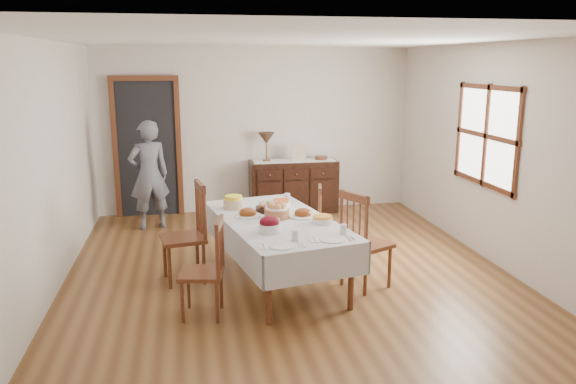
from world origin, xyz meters
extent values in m
plane|color=brown|center=(0.00, 0.00, 0.00)|extent=(6.00, 6.00, 0.00)
cube|color=white|center=(0.00, 0.00, 2.60)|extent=(5.00, 6.00, 0.02)
cube|color=silver|center=(0.00, 3.00, 1.30)|extent=(5.00, 0.02, 2.60)
cube|color=silver|center=(0.00, -3.00, 1.30)|extent=(5.00, 0.02, 2.60)
cube|color=silver|center=(-2.50, 0.00, 1.30)|extent=(0.02, 6.00, 2.60)
cube|color=silver|center=(2.50, 0.00, 1.30)|extent=(0.02, 6.00, 2.60)
cube|color=white|center=(2.49, 0.30, 1.50)|extent=(0.02, 1.30, 1.10)
cube|color=#5A2C19|center=(2.48, 0.30, 1.50)|extent=(0.03, 1.46, 1.26)
cube|color=black|center=(-1.70, 2.96, 1.05)|extent=(0.90, 0.06, 2.10)
cube|color=#5A2C19|center=(-1.70, 2.94, 1.05)|extent=(1.04, 0.08, 2.18)
cube|color=silver|center=(-0.18, -0.21, 0.71)|extent=(1.45, 2.25, 0.04)
cylinder|color=#5A2C19|center=(-0.41, -1.18, 0.34)|extent=(0.06, 0.06, 0.67)
cylinder|color=#5A2C19|center=(0.42, -1.01, 0.34)|extent=(0.06, 0.06, 0.67)
cylinder|color=#5A2C19|center=(-0.78, 0.58, 0.34)|extent=(0.06, 0.06, 0.67)
cylinder|color=#5A2C19|center=(0.05, 0.75, 0.34)|extent=(0.06, 0.06, 0.67)
cube|color=silver|center=(-0.70, -0.32, 0.57)|extent=(0.45, 2.08, 0.32)
cube|color=silver|center=(0.34, -0.11, 0.57)|extent=(0.45, 2.08, 0.32)
cube|color=silver|center=(0.04, -1.24, 0.57)|extent=(1.06, 0.24, 0.32)
cube|color=silver|center=(-0.40, 0.82, 0.57)|extent=(1.06, 0.24, 0.32)
cube|color=#5A2C19|center=(-1.01, -0.88, 0.43)|extent=(0.46, 0.46, 0.04)
cylinder|color=#5A2C19|center=(-1.14, -0.69, 0.20)|extent=(0.03, 0.03, 0.41)
cylinder|color=#5A2C19|center=(-1.20, -1.01, 0.20)|extent=(0.03, 0.03, 0.41)
cylinder|color=#5A2C19|center=(-0.82, -0.75, 0.20)|extent=(0.03, 0.03, 0.41)
cylinder|color=#5A2C19|center=(-0.88, -1.07, 0.20)|extent=(0.03, 0.03, 0.41)
cylinder|color=#5A2C19|center=(-0.80, -0.75, 0.69)|extent=(0.04, 0.04, 0.53)
cylinder|color=#5A2C19|center=(-0.86, -1.08, 0.69)|extent=(0.04, 0.04, 0.53)
cube|color=#5A2C19|center=(-0.83, -0.91, 0.92)|extent=(0.11, 0.38, 0.08)
cylinder|color=#5A2C19|center=(-0.82, -0.83, 0.67)|extent=(0.02, 0.02, 0.44)
cylinder|color=#5A2C19|center=(-0.83, -0.91, 0.67)|extent=(0.02, 0.02, 0.44)
cylinder|color=#5A2C19|center=(-0.85, -1.00, 0.67)|extent=(0.02, 0.02, 0.44)
cube|color=#5A2C19|center=(-1.18, 0.05, 0.49)|extent=(0.53, 0.53, 0.04)
cylinder|color=#5A2C19|center=(-1.39, 0.20, 0.23)|extent=(0.04, 0.04, 0.47)
cylinder|color=#5A2C19|center=(-1.33, -0.17, 0.23)|extent=(0.04, 0.04, 0.47)
cylinder|color=#5A2C19|center=(-1.03, 0.26, 0.23)|extent=(0.04, 0.04, 0.47)
cylinder|color=#5A2C19|center=(-0.96, -0.11, 0.23)|extent=(0.04, 0.04, 0.47)
cylinder|color=#5A2C19|center=(-1.01, 0.27, 0.79)|extent=(0.04, 0.04, 0.61)
cylinder|color=#5A2C19|center=(-0.94, -0.11, 0.79)|extent=(0.04, 0.04, 0.61)
cube|color=#5A2C19|center=(-0.97, 0.08, 1.06)|extent=(0.12, 0.44, 0.09)
cylinder|color=#5A2C19|center=(-0.99, 0.18, 0.77)|extent=(0.02, 0.02, 0.50)
cylinder|color=#5A2C19|center=(-0.97, 0.08, 0.77)|extent=(0.02, 0.02, 0.50)
cylinder|color=#5A2C19|center=(-0.96, -0.02, 0.77)|extent=(0.02, 0.02, 0.50)
cube|color=#5A2C19|center=(0.75, -0.47, 0.47)|extent=(0.59, 0.59, 0.04)
cylinder|color=#5A2C19|center=(0.99, -0.55, 0.23)|extent=(0.04, 0.04, 0.45)
cylinder|color=#5A2C19|center=(0.83, -0.23, 0.23)|extent=(0.04, 0.04, 0.45)
cylinder|color=#5A2C19|center=(0.67, -0.71, 0.23)|extent=(0.04, 0.04, 0.45)
cylinder|color=#5A2C19|center=(0.51, -0.39, 0.23)|extent=(0.04, 0.04, 0.45)
cylinder|color=#5A2C19|center=(0.65, -0.73, 0.77)|extent=(0.04, 0.04, 0.59)
cylinder|color=#5A2C19|center=(0.49, -0.39, 0.77)|extent=(0.04, 0.04, 0.59)
cube|color=#5A2C19|center=(0.57, -0.56, 1.02)|extent=(0.22, 0.40, 0.08)
cylinder|color=#5A2C19|center=(0.61, -0.64, 0.75)|extent=(0.02, 0.02, 0.48)
cylinder|color=#5A2C19|center=(0.57, -0.56, 0.75)|extent=(0.02, 0.02, 0.48)
cylinder|color=#5A2C19|center=(0.53, -0.47, 0.75)|extent=(0.02, 0.02, 0.48)
cube|color=#5A2C19|center=(0.63, 0.46, 0.41)|extent=(0.45, 0.45, 0.04)
cylinder|color=#5A2C19|center=(0.75, 0.28, 0.19)|extent=(0.03, 0.03, 0.39)
cylinder|color=#5A2C19|center=(0.82, 0.58, 0.19)|extent=(0.03, 0.03, 0.39)
cylinder|color=#5A2C19|center=(0.45, 0.34, 0.19)|extent=(0.03, 0.03, 0.39)
cylinder|color=#5A2C19|center=(0.52, 0.64, 0.19)|extent=(0.03, 0.03, 0.39)
cylinder|color=#5A2C19|center=(0.43, 0.34, 0.66)|extent=(0.04, 0.04, 0.51)
cylinder|color=#5A2C19|center=(0.50, 0.66, 0.66)|extent=(0.04, 0.04, 0.51)
cube|color=#5A2C19|center=(0.46, 0.50, 0.88)|extent=(0.11, 0.36, 0.07)
cylinder|color=#5A2C19|center=(0.45, 0.42, 0.64)|extent=(0.02, 0.02, 0.42)
cylinder|color=#5A2C19|center=(0.46, 0.50, 0.64)|extent=(0.02, 0.02, 0.42)
cylinder|color=#5A2C19|center=(0.48, 0.58, 0.64)|extent=(0.02, 0.02, 0.42)
cube|color=black|center=(0.56, 2.72, 0.42)|extent=(1.40, 0.47, 0.84)
cube|color=black|center=(0.15, 2.48, 0.67)|extent=(0.39, 0.02, 0.17)
sphere|color=brown|center=(0.15, 2.46, 0.67)|extent=(0.03, 0.03, 0.03)
cube|color=black|center=(0.56, 2.48, 0.67)|extent=(0.39, 0.02, 0.17)
sphere|color=brown|center=(0.56, 2.46, 0.67)|extent=(0.03, 0.03, 0.03)
cube|color=black|center=(0.98, 2.48, 0.67)|extent=(0.39, 0.02, 0.17)
sphere|color=brown|center=(0.98, 2.46, 0.67)|extent=(0.03, 0.03, 0.03)
imported|color=slate|center=(-1.65, 2.19, 0.84)|extent=(0.61, 0.48, 1.69)
cylinder|color=#975534|center=(-0.17, -0.17, 0.78)|extent=(0.27, 0.27, 0.10)
cylinder|color=white|center=(-0.17, -0.17, 0.84)|extent=(0.24, 0.24, 0.02)
sphere|color=#CC854E|center=(-0.11, -0.17, 0.87)|extent=(0.08, 0.08, 0.08)
sphere|color=#CC854E|center=(-0.12, -0.12, 0.87)|extent=(0.08, 0.08, 0.08)
sphere|color=#CC854E|center=(-0.17, -0.10, 0.87)|extent=(0.08, 0.08, 0.08)
sphere|color=#CC854E|center=(-0.22, -0.12, 0.87)|extent=(0.08, 0.08, 0.08)
sphere|color=#CC854E|center=(-0.24, -0.17, 0.87)|extent=(0.08, 0.08, 0.08)
sphere|color=#CC854E|center=(-0.22, -0.22, 0.87)|extent=(0.08, 0.08, 0.08)
sphere|color=#CC854E|center=(-0.17, -0.24, 0.87)|extent=(0.08, 0.08, 0.08)
sphere|color=#CC854E|center=(-0.12, -0.22, 0.87)|extent=(0.08, 0.08, 0.08)
cylinder|color=black|center=(-0.23, 0.13, 0.76)|extent=(0.27, 0.27, 0.05)
ellipsoid|color=pink|center=(-0.15, 0.13, 0.81)|extent=(0.05, 0.05, 0.06)
ellipsoid|color=#6F9BE0|center=(-0.17, 0.18, 0.81)|extent=(0.05, 0.05, 0.06)
ellipsoid|color=#8DDE77|center=(-0.21, 0.20, 0.81)|extent=(0.05, 0.05, 0.06)
ellipsoid|color=#FFCE4B|center=(-0.27, 0.19, 0.81)|extent=(0.05, 0.05, 0.06)
ellipsoid|color=#B688D0|center=(-0.30, 0.16, 0.81)|extent=(0.05, 0.05, 0.06)
ellipsoid|color=#D6BA5A|center=(-0.30, 0.10, 0.81)|extent=(0.05, 0.05, 0.06)
ellipsoid|color=pink|center=(-0.27, 0.06, 0.81)|extent=(0.05, 0.05, 0.06)
ellipsoid|color=#6F9BE0|center=(-0.21, 0.06, 0.81)|extent=(0.05, 0.05, 0.06)
ellipsoid|color=#8DDE77|center=(-0.17, 0.08, 0.81)|extent=(0.05, 0.05, 0.06)
cylinder|color=silver|center=(-0.47, -0.04, 0.74)|extent=(0.30, 0.30, 0.02)
ellipsoid|color=#6E2F0E|center=(-0.47, -0.04, 0.77)|extent=(0.19, 0.16, 0.11)
cylinder|color=silver|center=(0.12, -0.16, 0.74)|extent=(0.33, 0.33, 0.02)
ellipsoid|color=#6E2F0E|center=(0.12, -0.16, 0.77)|extent=(0.19, 0.16, 0.11)
cylinder|color=silver|center=(-0.33, -0.67, 0.77)|extent=(0.21, 0.21, 0.08)
ellipsoid|color=#580713|center=(-0.33, -0.67, 0.84)|extent=(0.20, 0.17, 0.11)
cylinder|color=silver|center=(-0.04, 0.29, 0.76)|extent=(0.20, 0.20, 0.06)
cylinder|color=#CF5118|center=(-0.04, 0.29, 0.80)|extent=(0.18, 0.18, 0.03)
cylinder|color=#D5B08F|center=(-0.59, 0.33, 0.79)|extent=(0.23, 0.23, 0.11)
cylinder|color=yellow|center=(-0.59, 0.33, 0.86)|extent=(0.20, 0.20, 0.04)
cylinder|color=silver|center=(0.27, -0.44, 0.76)|extent=(0.22, 0.22, 0.05)
cylinder|color=orange|center=(0.27, -0.44, 0.80)|extent=(0.20, 0.20, 0.02)
cube|color=silver|center=(-0.26, -0.46, 0.77)|extent=(0.16, 0.12, 0.07)
cylinder|color=silver|center=(-0.28, -1.12, 0.74)|extent=(0.25, 0.25, 0.01)
cube|color=white|center=(-0.45, -1.12, 0.73)|extent=(0.10, 0.13, 0.01)
cube|color=white|center=(-0.45, -1.12, 0.74)|extent=(0.05, 0.16, 0.01)
cube|color=white|center=(-0.12, -1.12, 0.73)|extent=(0.05, 0.18, 0.01)
cube|color=white|center=(-0.08, -1.12, 0.73)|extent=(0.05, 0.14, 0.01)
cylinder|color=silver|center=(-0.13, -0.97, 0.78)|extent=(0.07, 0.07, 0.10)
cylinder|color=silver|center=(0.22, -1.02, 0.74)|extent=(0.25, 0.25, 0.01)
cube|color=white|center=(0.05, -1.02, 0.73)|extent=(0.10, 0.13, 0.01)
cube|color=white|center=(0.05, -1.02, 0.74)|extent=(0.05, 0.16, 0.01)
cube|color=white|center=(0.38, -1.02, 0.73)|extent=(0.05, 0.18, 0.01)
cube|color=white|center=(0.42, -1.02, 0.73)|extent=(0.05, 0.14, 0.01)
cylinder|color=silver|center=(0.37, -0.87, 0.78)|extent=(0.07, 0.07, 0.10)
cylinder|color=silver|center=(-0.51, 0.40, 0.78)|extent=(0.07, 0.07, 0.09)
cylinder|color=silver|center=(0.07, 0.53, 0.78)|extent=(0.07, 0.07, 0.10)
cube|color=white|center=(0.57, 2.72, 0.84)|extent=(1.30, 0.35, 0.01)
cylinder|color=brown|center=(0.14, 2.75, 0.85)|extent=(0.12, 0.12, 0.03)
cylinder|color=brown|center=(0.14, 2.75, 0.99)|extent=(0.02, 0.02, 0.25)
cone|color=#463121|center=(0.14, 2.75, 1.21)|extent=(0.26, 0.26, 0.18)
cube|color=tan|center=(0.63, 2.65, 0.98)|extent=(0.22, 0.08, 0.28)
cylinder|color=#5A2C19|center=(1.02, 2.73, 0.87)|extent=(0.20, 0.20, 0.06)
camera|label=1|loc=(-1.10, -5.93, 2.37)|focal=35.00mm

